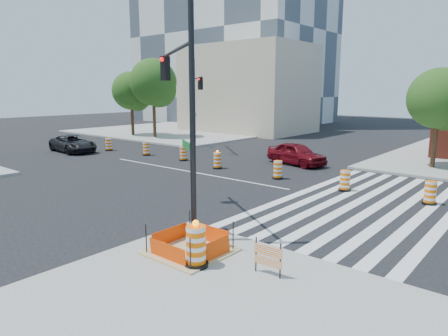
{
  "coord_description": "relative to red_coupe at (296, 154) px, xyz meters",
  "views": [
    {
      "loc": [
        16.9,
        -16.86,
        4.83
      ],
      "look_at": [
        5.52,
        -3.3,
        1.4
      ],
      "focal_mm": 32.0,
      "sensor_mm": 36.0,
      "label": 1
    }
  ],
  "objects": [
    {
      "name": "dark_suv",
      "position": [
        -16.55,
        -6.61,
        -0.06
      ],
      "size": [
        5.03,
        2.68,
        1.34
      ],
      "primitive_type": "imported",
      "rotation": [
        0.0,
        0.0,
        1.48
      ],
      "color": "black",
      "rests_on": "ground"
    },
    {
      "name": "crosswalk_east",
      "position": [
        7.17,
        -6.25,
        -0.73
      ],
      "size": [
        6.75,
        13.5,
        0.01
      ],
      "color": "silver",
      "rests_on": "ground"
    },
    {
      "name": "median_drum_4",
      "position": [
        1.44,
        -4.53,
        -0.25
      ],
      "size": [
        0.6,
        0.6,
        1.02
      ],
      "color": "black",
      "rests_on": "ground"
    },
    {
      "name": "median_drum_2",
      "position": [
        -6.86,
        -3.76,
        -0.25
      ],
      "size": [
        0.6,
        0.6,
        1.02
      ],
      "color": "black",
      "rests_on": "ground"
    },
    {
      "name": "sidewalk_nw",
      "position": [
        -21.78,
        11.75,
        -0.66
      ],
      "size": [
        22.0,
        22.0,
        0.15
      ],
      "primitive_type": "cube",
      "color": "gray",
      "rests_on": "ground"
    },
    {
      "name": "excavation_pit",
      "position": [
        5.22,
        -15.25,
        -0.51
      ],
      "size": [
        2.2,
        2.2,
        0.9
      ],
      "color": "tan",
      "rests_on": "ground"
    },
    {
      "name": "tree_north_c",
      "position": [
        7.4,
        4.0,
        3.44
      ],
      "size": [
        3.65,
        3.65,
        6.21
      ],
      "color": "#382314",
      "rests_on": "ground"
    },
    {
      "name": "median_drum_1",
      "position": [
        -10.69,
        -3.93,
        -0.25
      ],
      "size": [
        0.6,
        0.6,
        1.02
      ],
      "color": "black",
      "rests_on": "ground"
    },
    {
      "name": "beige_midrise",
      "position": [
        -15.78,
        15.75,
        4.27
      ],
      "size": [
        14.0,
        10.0,
        10.0
      ],
      "primitive_type": "cube",
      "color": "#C1B093",
      "rests_on": "ground"
    },
    {
      "name": "tree_north_a",
      "position": [
        -22.06,
        3.58,
        3.86
      ],
      "size": [
        4.03,
        4.03,
        6.85
      ],
      "color": "#382314",
      "rests_on": "ground"
    },
    {
      "name": "median_drum_3",
      "position": [
        -3.09,
        -4.44,
        -0.24
      ],
      "size": [
        0.6,
        0.6,
        1.18
      ],
      "color": "black",
      "rests_on": "ground"
    },
    {
      "name": "tree_north_b",
      "position": [
        -18.74,
        3.83,
        4.67
      ],
      "size": [
        4.74,
        4.74,
        8.05
      ],
      "color": "#382314",
      "rests_on": "ground"
    },
    {
      "name": "red_coupe",
      "position": [
        0.0,
        0.0,
        0.0
      ],
      "size": [
        4.59,
        2.68,
        1.47
      ],
      "primitive_type": "imported",
      "rotation": [
        0.0,
        0.0,
        1.34
      ],
      "color": "#5F0810",
      "rests_on": "ground"
    },
    {
      "name": "median_drum_0",
      "position": [
        -14.96,
        -4.36,
        -0.25
      ],
      "size": [
        0.6,
        0.6,
        1.02
      ],
      "color": "black",
      "rests_on": "ground"
    },
    {
      "name": "pit_drum",
      "position": [
        6.03,
        -15.83,
        -0.04
      ],
      "size": [
        0.67,
        0.67,
        1.31
      ],
      "color": "black",
      "rests_on": "ground"
    },
    {
      "name": "barricade",
      "position": [
        7.81,
        -15.02,
        -0.07
      ],
      "size": [
        0.8,
        0.09,
        0.94
      ],
      "rotation": [
        0.0,
        0.0,
        0.07
      ],
      "color": "#FB6805",
      "rests_on": "ground"
    },
    {
      "name": "ground",
      "position": [
        -3.78,
        -6.25,
        -0.73
      ],
      "size": [
        120.0,
        120.0,
        0.0
      ],
      "primitive_type": "plane",
      "color": "black",
      "rests_on": "ground"
    },
    {
      "name": "median_drum_6",
      "position": [
        9.23,
        -4.64,
        -0.25
      ],
      "size": [
        0.6,
        0.6,
        1.02
      ],
      "color": "black",
      "rests_on": "ground"
    },
    {
      "name": "lane_centerline",
      "position": [
        -3.78,
        -6.25,
        -0.73
      ],
      "size": [
        14.0,
        0.12,
        0.01
      ],
      "primitive_type": "cube",
      "color": "silver",
      "rests_on": "ground"
    },
    {
      "name": "signal_pole_se",
      "position": [
        3.28,
        -13.61,
        4.07
      ],
      "size": [
        5.05,
        3.34,
        7.83
      ],
      "rotation": [
        0.0,
        0.0,
        2.57
      ],
      "color": "black",
      "rests_on": "ground"
    },
    {
      "name": "signal_pole_nw",
      "position": [
        -10.22,
        1.11,
        3.76
      ],
      "size": [
        4.31,
        3.65,
        7.31
      ],
      "rotation": [
        0.0,
        0.0,
        -0.7
      ],
      "color": "black",
      "rests_on": "ground"
    },
    {
      "name": "median_drum_5",
      "position": [
        5.43,
        -4.74,
        -0.25
      ],
      "size": [
        0.6,
        0.6,
        1.02
      ],
      "color": "black",
      "rests_on": "ground"
    }
  ]
}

